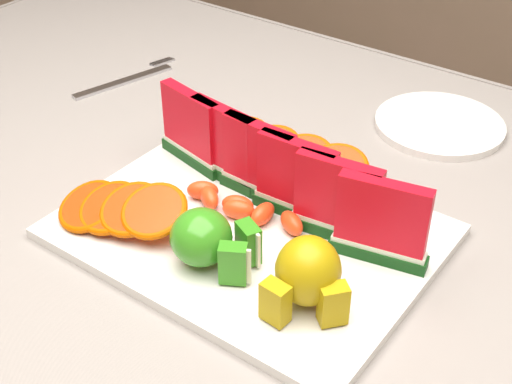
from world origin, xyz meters
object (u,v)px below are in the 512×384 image
Objects in this scene: platter at (249,231)px; fork at (128,80)px; side_plate at (439,124)px; apple_cluster at (208,240)px; pear_cluster at (308,275)px.

fork is (-0.38, 0.20, -0.00)m from platter.
side_plate is 0.48m from fork.
side_plate is (0.07, 0.43, -0.04)m from apple_cluster.
apple_cluster is 0.51× the size of fork.
platter is 0.36m from side_plate.
platter is 0.08m from apple_cluster.
platter is 4.45× the size of pear_cluster.
apple_cluster is 1.10× the size of pear_cluster.
pear_cluster is at bearing -83.85° from side_plate.
apple_cluster is at bearing -35.13° from fork.
platter is 0.14m from pear_cluster.
platter is at bearing -101.64° from side_plate.
platter is 2.07× the size of fork.
fork is (-0.46, -0.15, -0.00)m from side_plate.
pear_cluster is (0.12, -0.06, 0.04)m from platter.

